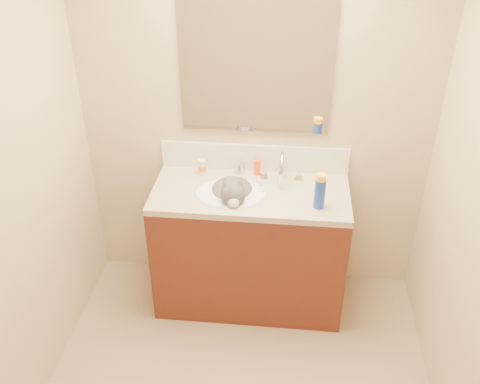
% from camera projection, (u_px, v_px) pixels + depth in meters
% --- Properties ---
extents(room_shell, '(2.24, 2.54, 2.52)m').
position_uv_depth(room_shell, '(231.00, 186.00, 2.09)').
color(room_shell, '#C3B491').
rests_on(room_shell, ground).
extents(vanity_cabinet, '(1.20, 0.55, 0.82)m').
position_uv_depth(vanity_cabinet, '(250.00, 249.00, 3.49)').
color(vanity_cabinet, '#532016').
rests_on(vanity_cabinet, ground).
extents(counter_slab, '(1.20, 0.55, 0.04)m').
position_uv_depth(counter_slab, '(251.00, 194.00, 3.26)').
color(counter_slab, '#C1B297').
rests_on(counter_slab, vanity_cabinet).
extents(basin, '(0.45, 0.36, 0.14)m').
position_uv_depth(basin, '(231.00, 202.00, 3.27)').
color(basin, white).
rests_on(basin, vanity_cabinet).
extents(faucet, '(0.28, 0.20, 0.21)m').
position_uv_depth(faucet, '(282.00, 169.00, 3.30)').
color(faucet, silver).
rests_on(faucet, counter_slab).
extents(cat, '(0.36, 0.42, 0.32)m').
position_uv_depth(cat, '(233.00, 195.00, 3.26)').
color(cat, '#4C4A4C').
rests_on(cat, basin).
extents(backsplash, '(1.20, 0.02, 0.18)m').
position_uv_depth(backsplash, '(254.00, 158.00, 3.42)').
color(backsplash, white).
rests_on(backsplash, counter_slab).
extents(mirror, '(0.90, 0.02, 0.80)m').
position_uv_depth(mirror, '(256.00, 68.00, 3.11)').
color(mirror, white).
rests_on(mirror, room_shell).
extents(pill_bottle, '(0.06, 0.06, 0.10)m').
position_uv_depth(pill_bottle, '(202.00, 167.00, 3.40)').
color(pill_bottle, silver).
rests_on(pill_bottle, counter_slab).
extents(pill_label, '(0.06, 0.06, 0.04)m').
position_uv_depth(pill_label, '(202.00, 168.00, 3.40)').
color(pill_label, orange).
rests_on(pill_label, pill_bottle).
extents(silver_jar, '(0.06, 0.06, 0.07)m').
position_uv_depth(silver_jar, '(240.00, 168.00, 3.42)').
color(silver_jar, '#B7B7BC').
rests_on(silver_jar, counter_slab).
extents(amber_bottle, '(0.05, 0.05, 0.10)m').
position_uv_depth(amber_bottle, '(257.00, 167.00, 3.39)').
color(amber_bottle, '#E84A1B').
rests_on(amber_bottle, counter_slab).
extents(toothbrush, '(0.05, 0.14, 0.01)m').
position_uv_depth(toothbrush, '(261.00, 186.00, 3.29)').
color(toothbrush, silver).
rests_on(toothbrush, counter_slab).
extents(toothbrush_head, '(0.02, 0.03, 0.02)m').
position_uv_depth(toothbrush_head, '(261.00, 185.00, 3.29)').
color(toothbrush_head, '#7191F1').
rests_on(toothbrush_head, counter_slab).
extents(spray_can, '(0.08, 0.08, 0.17)m').
position_uv_depth(spray_can, '(320.00, 194.00, 3.05)').
color(spray_can, '#1B3BBD').
rests_on(spray_can, counter_slab).
extents(spray_cap, '(0.08, 0.08, 0.04)m').
position_uv_depth(spray_cap, '(321.00, 177.00, 2.99)').
color(spray_cap, yellow).
rests_on(spray_cap, spray_can).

